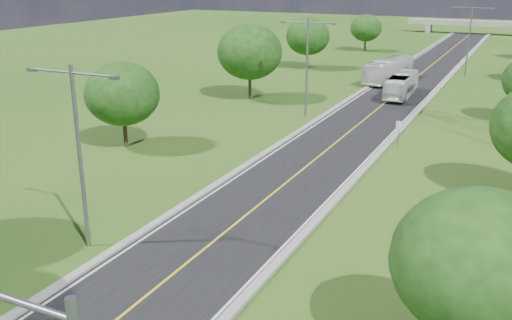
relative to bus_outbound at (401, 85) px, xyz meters
The scene contains 16 objects.
ground 1.96m from the bus_outbound, 130.02° to the left, with size 260.00×260.00×0.00m, color #235217.
road 7.19m from the bus_outbound, 96.79° to the left, with size 8.00×150.00×0.06m, color black.
curb_left 8.75m from the bus_outbound, 126.02° to the left, with size 0.50×150.00×0.22m, color gray.
curb_right 7.90m from the bus_outbound, 63.94° to the left, with size 0.50×150.00×0.22m, color gray.
speed_limit_sign 21.47m from the bus_outbound, 78.26° to the right, with size 0.55×0.09×2.40m.
overpass 81.00m from the bus_outbound, 90.59° to the left, with size 30.00×3.00×3.20m.
streetlight_near_left 47.71m from the bus_outbound, 98.27° to the right, with size 5.90×0.25×10.00m.
streetlight_mid_left 16.21m from the bus_outbound, 116.00° to the right, with size 5.90×0.25×10.00m.
streetlight_far_right 20.18m from the bus_outbound, 74.78° to the left, with size 5.90×0.25×10.00m.
tree_lb 35.43m from the bus_outbound, 118.49° to the right, with size 6.30×6.30×7.33m.
tree_lc 18.67m from the bus_outbound, 150.36° to the right, with size 7.56×7.56×8.79m.
tree_ld 23.55m from the bus_outbound, 139.95° to the left, with size 6.72×6.72×7.82m.
tree_le 41.99m from the bus_outbound, 111.47° to the left, with size 5.88×5.88×6.84m.
tree_ra 50.85m from the bus_outbound, 74.96° to the right, with size 6.30×6.30×7.33m.
bus_outbound is the anchor object (origin of this frame).
bus_inbound 9.77m from the bus_outbound, 112.28° to the left, with size 2.71×11.56×3.22m, color silver.
Camera 1 is at (14.73, -9.50, 14.40)m, focal length 40.00 mm.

